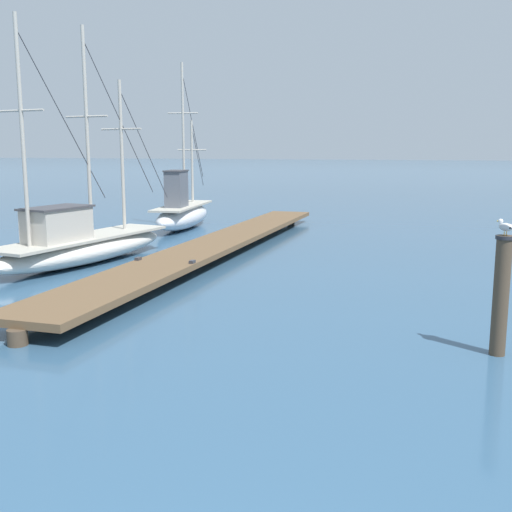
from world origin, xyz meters
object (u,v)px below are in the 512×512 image
Objects in this scene: fishing_boat_1 at (81,243)px; perched_seagull at (506,227)px; fishing_boat_0 at (182,212)px; mooring_piling at (501,294)px.

fishing_boat_1 is 12.70m from perched_seagull.
fishing_boat_0 reaches higher than perched_seagull.
perched_seagull is (12.40, -13.40, 1.46)m from fishing_boat_0.
perched_seagull is (0.00, -0.00, 1.13)m from mooring_piling.
fishing_boat_0 is 3.47× the size of mooring_piling.
fishing_boat_0 is 23.14× the size of perched_seagull.
mooring_piling is (11.64, -4.83, 0.44)m from fishing_boat_1.
perched_seagull is at bearing -22.54° from fishing_boat_1.
fishing_boat_0 reaches higher than fishing_boat_1.
fishing_boat_0 is 18.31m from perched_seagull.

